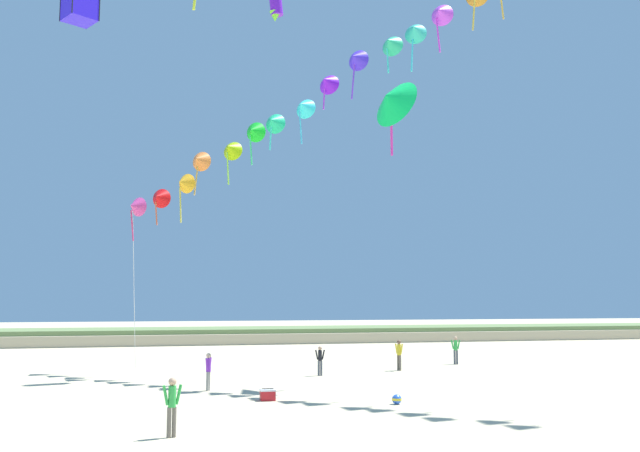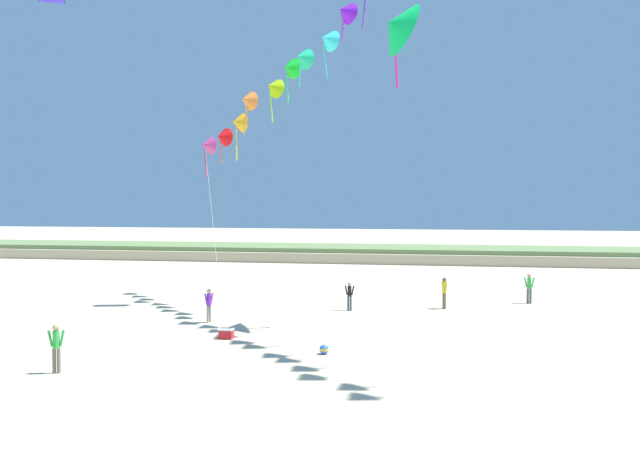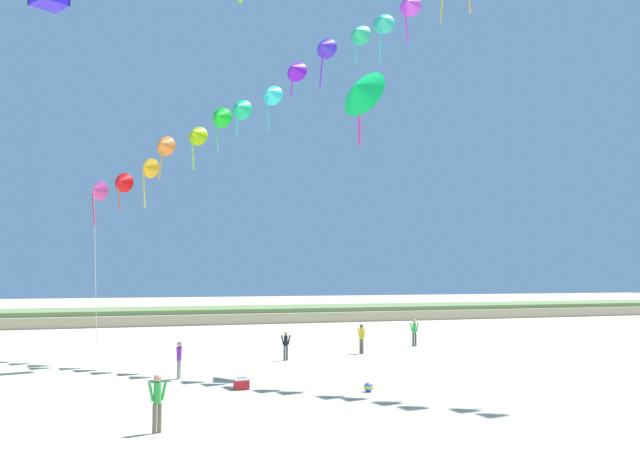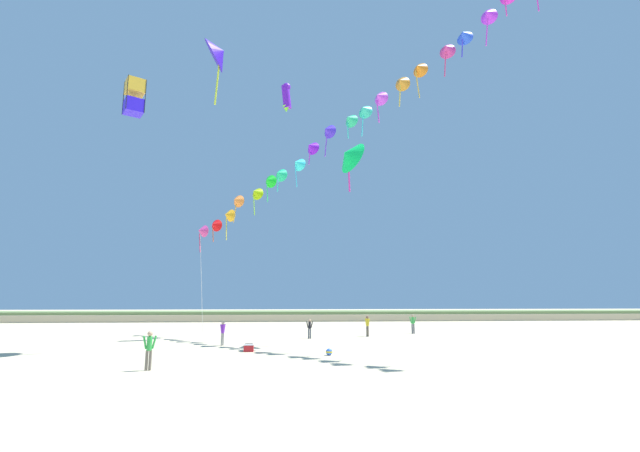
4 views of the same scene
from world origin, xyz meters
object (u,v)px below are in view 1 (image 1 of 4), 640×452
Objects in this scene: person_far_right at (399,353)px; large_kite_outer_drift at (391,100)px; person_far_left at (320,359)px; beach_ball at (397,399)px; person_near_right at (172,403)px; person_near_left at (456,348)px; person_mid_center at (208,369)px; beach_cooler at (268,395)px.

large_kite_outer_drift reaches higher than person_far_right.
beach_ball is (0.45, -10.17, -0.69)m from person_far_left.
person_near_right is at bearing -152.27° from beach_ball.
large_kite_outer_drift reaches higher than person_near_right.
person_far_right is 4.63× the size of beach_ball.
large_kite_outer_drift is 15.03m from beach_ball.
person_far_right is at bearing 17.13° from person_far_left.
large_kite_outer_drift is at bearing -130.45° from person_near_left.
person_near_left is at bearing 49.55° from large_kite_outer_drift.
person_near_right is 1.04× the size of person_mid_center.
person_near_left reaches higher than person_near_right.
person_far_left is 2.60× the size of beach_cooler.
person_near_right is 0.99× the size of person_far_right.
beach_cooler is at bearing -132.94° from person_far_right.
person_mid_center is 8.59m from beach_ball.
large_kite_outer_drift is at bearing 32.27° from beach_cooler.
beach_cooler is at bearing -147.73° from large_kite_outer_drift.
large_kite_outer_drift is at bearing 70.74° from beach_ball.
person_far_right is 0.41× the size of large_kite_outer_drift.
person_mid_center is 0.39× the size of large_kite_outer_drift.
person_near_left is at bearing 30.27° from person_far_right.
beach_ball is at bearing -122.30° from person_near_left.
large_kite_outer_drift reaches higher than person_far_left.
beach_cooler is at bearing -137.82° from person_near_left.
person_far_right reaches higher than person_mid_center.
person_near_left is 18.39m from beach_cooler.
person_near_right is at bearing -120.48° from beach_cooler.
person_far_left is (6.06, 4.62, -0.05)m from person_mid_center.
large_kite_outer_drift is at bearing -55.56° from person_far_left.
beach_ball is at bearing -110.79° from person_far_right.
beach_cooler is (-13.61, -12.33, -0.76)m from person_near_left.
large_kite_outer_drift is at bearing 4.96° from person_mid_center.
person_far_left is (7.84, 14.53, -0.09)m from person_near_right.
beach_cooler is (2.00, -3.48, -0.70)m from person_mid_center.
person_mid_center is 4.38× the size of beach_ball.
person_near_left is 2.91× the size of beach_cooler.
person_mid_center reaches higher than person_far_left.
large_kite_outer_drift is (10.49, 10.66, 12.69)m from person_near_right.
person_far_right is 12.52m from beach_ball.
person_near_right reaches higher than beach_cooler.
person_far_right is at bearing 51.57° from person_near_right.
person_far_right is (-4.67, -2.73, -0.00)m from person_near_left.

